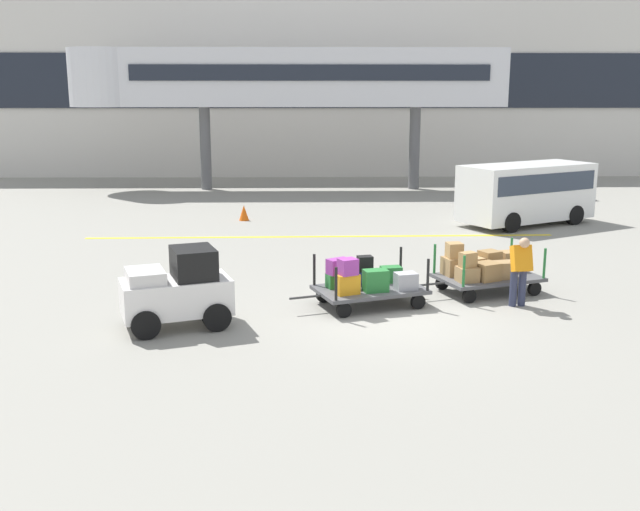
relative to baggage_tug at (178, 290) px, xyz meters
name	(u,v)px	position (x,y,z in m)	size (l,w,h in m)	color
ground_plane	(391,316)	(4.31, 0.65, -0.75)	(120.00, 120.00, 0.00)	gray
apron_lead_line	(321,237)	(3.00, 9.09, -0.75)	(14.97, 0.20, 0.01)	yellow
terminal_building	(339,90)	(4.31, 26.63, 3.84)	(45.33, 2.51, 9.18)	beige
jet_bridge	(272,79)	(1.00, 20.64, 4.33)	(19.90, 3.00, 6.43)	silver
baggage_tug	(178,290)	(0.00, 0.00, 0.00)	(2.35, 1.80, 1.58)	white
baggage_cart_lead	(368,282)	(3.87, 1.36, -0.21)	(3.07, 2.09, 1.17)	#4C4C4F
baggage_cart_middle	(482,269)	(6.62, 2.41, -0.20)	(3.07, 2.09, 1.16)	#4C4C4F
baggage_handler	(520,268)	(7.14, 1.24, 0.11)	(0.44, 0.46, 1.56)	#2D334C
shuttle_van	(527,189)	(10.18, 11.16, 0.48)	(5.13, 3.95, 2.10)	white
safety_cone_near	(244,213)	(0.29, 12.15, -0.48)	(0.36, 0.36, 0.55)	#EA590F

